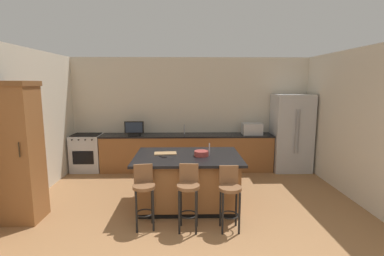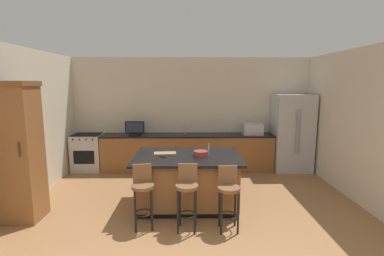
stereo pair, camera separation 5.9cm
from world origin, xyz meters
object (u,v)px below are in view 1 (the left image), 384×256
bar_stool_right (230,193)px  bar_stool_center (188,191)px  range_oven (87,153)px  microwave (252,129)px  bar_stool_left (144,191)px  cutting_board (165,153)px  cabinet_tower (19,150)px  cell_phone (163,157)px  kitchen_island (188,180)px  refrigerator (291,133)px  tv_monitor (134,129)px  fruit_bowl (201,153)px

bar_stool_right → bar_stool_center: bearing=178.2°
range_oven → microwave: size_ratio=1.95×
range_oven → bar_stool_left: bar_stool_left is taller
cutting_board → bar_stool_right: bearing=-44.6°
cabinet_tower → cell_phone: size_ratio=14.88×
kitchen_island → bar_stool_left: bearing=-130.2°
cabinet_tower → cutting_board: size_ratio=5.60×
microwave → cutting_board: microwave is taller
microwave → bar_stool_center: bearing=-118.5°
kitchen_island → cabinet_tower: cabinet_tower is taller
refrigerator → kitchen_island: bearing=-141.6°
bar_stool_center → cutting_board: (-0.41, 1.00, 0.34)m
microwave → cabinet_tower: bearing=-148.5°
tv_monitor → cell_phone: tv_monitor is taller
range_oven → cabinet_tower: bearing=-93.0°
cabinet_tower → microwave: size_ratio=4.65×
cell_phone → cutting_board: bearing=48.1°
microwave → cell_phone: microwave is taller
cabinet_tower → cell_phone: (2.22, 0.41, -0.23)m
kitchen_island → cell_phone: (-0.44, -0.09, 0.46)m
cabinet_tower → kitchen_island: bearing=10.7°
cabinet_tower → bar_stool_left: size_ratio=2.31×
microwave → cell_phone: size_ratio=3.20×
refrigerator → microwave: bearing=176.5°
bar_stool_left → cutting_board: size_ratio=2.43×
kitchen_island → bar_stool_center: (0.00, -0.87, 0.13)m
refrigerator → fruit_bowl: refrigerator is taller
range_oven → cell_phone: same height
tv_monitor → refrigerator: bearing=-0.1°
kitchen_island → bar_stool_right: 1.08m
bar_stool_left → bar_stool_center: bearing=-17.4°
cutting_board → bar_stool_left: bearing=-106.0°
kitchen_island → bar_stool_right: bar_stool_right is taller
tv_monitor → bar_stool_right: 3.58m
cabinet_tower → tv_monitor: size_ratio=4.72×
range_oven → bar_stool_center: bar_stool_center is taller
range_oven → fruit_bowl: 3.55m
kitchen_island → cell_phone: size_ratio=12.48×
cabinet_tower → microwave: (4.30, 2.64, -0.10)m
cutting_board → bar_stool_center: bearing=-67.9°
refrigerator → range_oven: bearing=179.3°
kitchen_island → cell_phone: 0.64m
cabinet_tower → tv_monitor: cabinet_tower is taller
bar_stool_right → cell_phone: (-1.06, 0.79, 0.35)m
refrigerator → cabinet_tower: (-5.27, -2.58, 0.20)m
bar_stool_center → cutting_board: bearing=116.9°
microwave → cutting_board: bearing=-135.5°
bar_stool_right → cell_phone: bar_stool_right is taller
refrigerator → bar_stool_left: refrigerator is taller
cabinet_tower → fruit_bowl: (2.90, 0.47, -0.19)m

